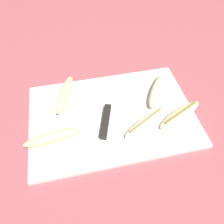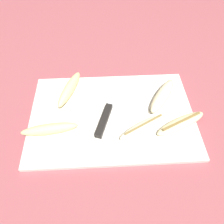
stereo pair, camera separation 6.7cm
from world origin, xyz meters
The scene contains 8 objects.
ground_plane centered at (0.00, 0.00, 0.00)m, with size 4.00×4.00×0.00m, color #93474C.
cutting_board centered at (0.00, 0.00, 0.01)m, with size 0.50×0.34×0.01m.
knife centered at (-0.02, -0.01, 0.02)m, with size 0.09×0.23×0.02m.
banana_pale_long centered at (0.09, -0.06, 0.02)m, with size 0.16×0.11×0.02m.
banana_cream_curved centered at (0.17, 0.05, 0.03)m, with size 0.12×0.16×0.03m.
banana_spotted_left centered at (-0.18, -0.06, 0.03)m, with size 0.16×0.05×0.03m.
banana_golden_short centered at (-0.14, 0.10, 0.03)m, with size 0.09×0.16×0.04m.
banana_ripe_center centered at (0.20, -0.05, 0.02)m, with size 0.17×0.11×0.02m.
Camera 2 is at (-0.02, -0.41, 0.55)m, focal length 35.00 mm.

